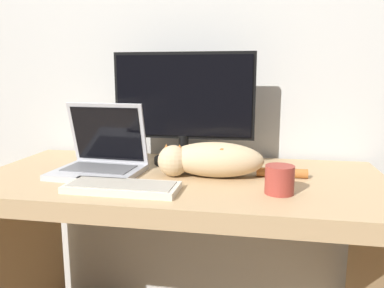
{
  "coord_description": "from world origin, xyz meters",
  "views": [
    {
      "loc": [
        0.26,
        -0.91,
        1.11
      ],
      "look_at": [
        0.05,
        0.3,
        0.88
      ],
      "focal_mm": 35.0,
      "sensor_mm": 36.0,
      "label": 1
    }
  ],
  "objects": [
    {
      "name": "wall_back",
      "position": [
        0.0,
        0.73,
        1.3
      ],
      "size": [
        6.4,
        0.06,
        2.6
      ],
      "color": "silver",
      "rests_on": "ground_plane"
    },
    {
      "name": "desk",
      "position": [
        0.0,
        0.33,
        0.6
      ],
      "size": [
        1.42,
        0.67,
        0.76
      ],
      "color": "tan",
      "rests_on": "ground_plane"
    },
    {
      "name": "monitor",
      "position": [
        -0.03,
        0.53,
        0.98
      ],
      "size": [
        0.56,
        0.24,
        0.44
      ],
      "color": "black",
      "rests_on": "desk"
    },
    {
      "name": "laptop",
      "position": [
        -0.29,
        0.32,
        0.81
      ],
      "size": [
        0.31,
        0.26,
        0.25
      ],
      "rotation": [
        0.0,
        0.0,
        -0.07
      ],
      "color": "#B7B7BC",
      "rests_on": "desk"
    },
    {
      "name": "external_keyboard",
      "position": [
        -0.14,
        0.13,
        0.77
      ],
      "size": [
        0.35,
        0.14,
        0.02
      ],
      "rotation": [
        0.0,
        0.0,
        -0.01
      ],
      "color": "beige",
      "rests_on": "desk"
    },
    {
      "name": "cat",
      "position": [
        0.11,
        0.34,
        0.82
      ],
      "size": [
        0.51,
        0.15,
        0.12
      ],
      "rotation": [
        0.0,
        0.0,
        0.01
      ],
      "color": "#D1B284",
      "rests_on": "desk"
    },
    {
      "name": "coffee_mug",
      "position": [
        0.33,
        0.19,
        0.8
      ],
      "size": [
        0.09,
        0.09,
        0.09
      ],
      "color": "#9E382D",
      "rests_on": "desk"
    }
  ]
}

